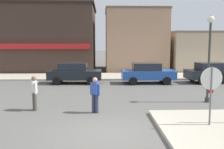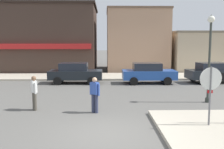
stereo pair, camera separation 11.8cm
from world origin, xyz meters
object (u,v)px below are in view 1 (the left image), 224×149
(lamp_post, at_px, (210,46))
(parked_car_third, at_px, (212,72))
(pedestrian_crossing_far, at_px, (34,92))
(pedestrian_crossing_near, at_px, (95,94))
(stop_sign, at_px, (211,88))
(parked_car_second, at_px, (148,73))
(parked_car_nearest, at_px, (74,73))

(lamp_post, xyz_separation_m, parked_car_third, (2.91, 6.41, -2.15))
(pedestrian_crossing_far, bearing_deg, pedestrian_crossing_near, -10.57)
(stop_sign, distance_m, pedestrian_crossing_far, 7.66)
(parked_car_second, xyz_separation_m, pedestrian_crossing_near, (-3.75, -8.09, 0.06))
(parked_car_nearest, height_order, pedestrian_crossing_far, pedestrian_crossing_far)
(lamp_post, relative_size, parked_car_third, 1.09)
(parked_car_third, bearing_deg, pedestrian_crossing_near, -136.67)
(parked_car_second, height_order, parked_car_third, same)
(stop_sign, bearing_deg, pedestrian_crossing_far, 158.30)
(parked_car_third, bearing_deg, pedestrian_crossing_far, -146.26)
(pedestrian_crossing_far, bearing_deg, parked_car_third, 33.74)
(lamp_post, bearing_deg, pedestrian_crossing_near, -162.31)
(pedestrian_crossing_near, distance_m, pedestrian_crossing_far, 2.88)
(pedestrian_crossing_near, bearing_deg, parked_car_second, 65.14)
(parked_car_second, relative_size, parked_car_third, 0.96)
(lamp_post, height_order, parked_car_second, lamp_post)
(lamp_post, distance_m, parked_car_second, 6.91)
(parked_car_nearest, height_order, parked_car_second, same)
(lamp_post, xyz_separation_m, parked_car_nearest, (-7.67, 6.43, -2.15))
(pedestrian_crossing_near, bearing_deg, pedestrian_crossing_far, 169.43)
(parked_car_nearest, distance_m, pedestrian_crossing_near, 8.49)
(lamp_post, bearing_deg, parked_car_second, 108.74)
(pedestrian_crossing_near, relative_size, pedestrian_crossing_far, 1.00)
(stop_sign, height_order, pedestrian_crossing_near, stop_sign)
(pedestrian_crossing_near, bearing_deg, stop_sign, -28.28)
(parked_car_third, bearing_deg, parked_car_second, -177.92)
(stop_sign, relative_size, pedestrian_crossing_far, 1.43)
(stop_sign, bearing_deg, parked_car_second, 92.86)
(stop_sign, relative_size, pedestrian_crossing_near, 1.43)
(lamp_post, relative_size, pedestrian_crossing_far, 2.82)
(lamp_post, relative_size, pedestrian_crossing_near, 2.82)
(parked_car_second, xyz_separation_m, pedestrian_crossing_far, (-6.58, -7.56, 0.06))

